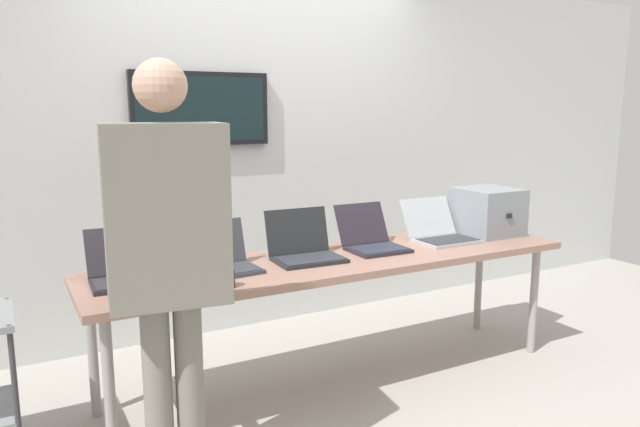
% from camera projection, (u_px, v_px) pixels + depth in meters
% --- Properties ---
extents(ground, '(8.00, 8.00, 0.04)m').
position_uv_depth(ground, '(339.00, 383.00, 3.49)').
color(ground, '#A29E95').
extents(back_wall, '(8.00, 0.11, 2.57)m').
position_uv_depth(back_wall, '(258.00, 148.00, 4.23)').
color(back_wall, silver).
rests_on(back_wall, ground).
extents(workbench, '(2.82, 0.70, 0.75)m').
position_uv_depth(workbench, '(339.00, 265.00, 3.37)').
color(workbench, '#926C5D').
rests_on(workbench, ground).
extents(equipment_box, '(0.37, 0.39, 0.31)m').
position_uv_depth(equipment_box, '(487.00, 211.00, 3.95)').
color(equipment_box, gray).
rests_on(equipment_box, workbench).
extents(laptop_station_0, '(0.37, 0.40, 0.24)m').
position_uv_depth(laptop_station_0, '(127.00, 270.00, 2.88)').
color(laptop_station_0, '#242228').
rests_on(laptop_station_0, workbench).
extents(laptop_station_1, '(0.35, 0.33, 0.25)m').
position_uv_depth(laptop_station_1, '(222.00, 260.00, 3.06)').
color(laptop_station_1, '#35383D').
rests_on(laptop_station_1, workbench).
extents(laptop_station_2, '(0.39, 0.34, 0.27)m').
position_uv_depth(laptop_station_2, '(304.00, 248.00, 3.29)').
color(laptop_station_2, black).
rests_on(laptop_station_2, workbench).
extents(laptop_station_3, '(0.34, 0.39, 0.25)m').
position_uv_depth(laptop_station_3, '(372.00, 239.00, 3.54)').
color(laptop_station_3, '#27212B').
rests_on(laptop_station_3, workbench).
extents(laptop_station_4, '(0.38, 0.39, 0.25)m').
position_uv_depth(laptop_station_4, '(439.00, 231.00, 3.77)').
color(laptop_station_4, '#A9B1B4').
rests_on(laptop_station_4, workbench).
extents(person, '(0.49, 0.63, 1.75)m').
position_uv_depth(person, '(167.00, 245.00, 2.23)').
color(person, slate).
rests_on(person, ground).
extents(coffee_mug, '(0.07, 0.07, 0.08)m').
position_uv_depth(coffee_mug, '(227.00, 279.00, 2.78)').
color(coffee_mug, '#2C2020').
rests_on(coffee_mug, workbench).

